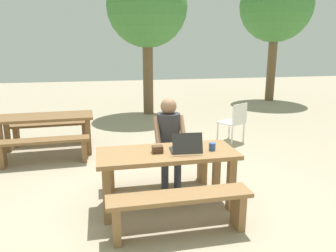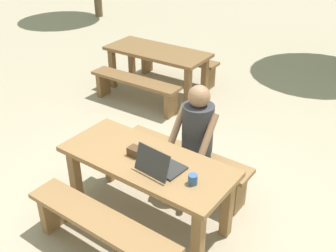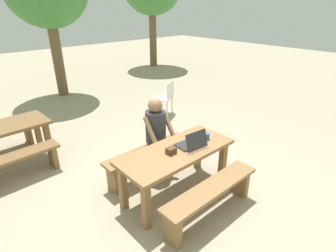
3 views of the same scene
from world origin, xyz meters
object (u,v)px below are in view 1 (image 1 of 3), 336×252
small_pouch (158,149)px  coffee_mug (212,147)px  laptop (186,147)px  tree_rear (147,8)px  plastic_chair (234,121)px  tree_right (276,6)px  picnic_table_front (167,161)px  picnic_table_mid (46,122)px  person_seated (169,135)px

small_pouch → coffee_mug: size_ratio=1.39×
laptop → tree_rear: size_ratio=0.09×
plastic_chair → tree_right: 6.37m
coffee_mug → tree_rear: size_ratio=0.02×
picnic_table_front → laptop: 0.29m
picnic_table_mid → tree_right: size_ratio=0.37×
coffee_mug → person_seated: 0.77m
plastic_chair → tree_right: bearing=-154.6°
laptop → tree_right: 9.07m
picnic_table_mid → tree_rear: (2.36, 3.18, 2.35)m
coffee_mug → person_seated: (-0.39, 0.66, -0.02)m
person_seated → tree_right: 8.60m
picnic_table_front → small_pouch: 0.20m
coffee_mug → picnic_table_front: bearing=173.3°
picnic_table_mid → tree_right: bearing=31.0°
picnic_table_front → small_pouch: size_ratio=13.34×
person_seated → picnic_table_mid: size_ratio=0.74×
plastic_chair → tree_right: size_ratio=0.18×
coffee_mug → picnic_table_mid: bearing=132.2°
person_seated → laptop: bearing=-85.3°
coffee_mug → laptop: bearing=-177.2°
plastic_chair → picnic_table_mid: plastic_chair is taller
small_pouch → tree_rear: tree_rear is taller
picnic_table_mid → tree_rear: size_ratio=0.41×
person_seated → picnic_table_front: bearing=-104.5°
laptop → person_seated: 0.68m
tree_rear → tree_right: bearing=16.7°
picnic_table_front → person_seated: person_seated is taller
laptop → plastic_chair: laptop is taller
plastic_chair → tree_rear: tree_rear is taller
laptop → person_seated: (-0.06, 0.68, -0.03)m
coffee_mug → tree_right: tree_right is taller
laptop → picnic_table_mid: 3.20m
small_pouch → plastic_chair: bearing=50.0°
small_pouch → coffee_mug: 0.67m
laptop → tree_rear: tree_rear is taller
plastic_chair → tree_rear: bearing=-96.8°
tree_rear → picnic_table_front: bearing=-96.4°
tree_rear → picnic_table_mid: bearing=-126.6°
plastic_chair → picnic_table_mid: size_ratio=0.49×
picnic_table_front → tree_rear: size_ratio=0.41×
person_seated → tree_rear: 5.51m
coffee_mug → picnic_table_mid: (-2.28, 2.51, -0.17)m
coffee_mug → tree_rear: bearing=89.1°
tree_right → tree_rear: (-4.65, -1.39, -0.30)m
coffee_mug → plastic_chair: plastic_chair is taller
picnic_table_front → tree_rear: bearing=83.6°
tree_rear → person_seated: bearing=-95.4°
laptop → coffee_mug: bearing=-172.5°
plastic_chair → picnic_table_mid: bearing=-29.2°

